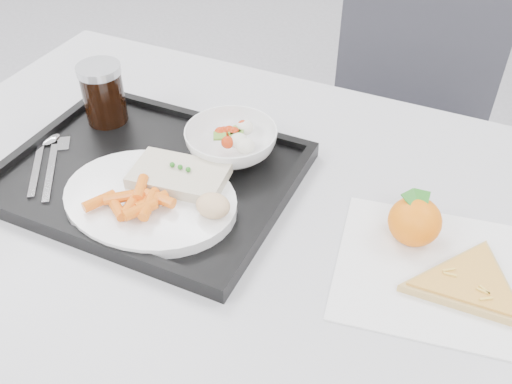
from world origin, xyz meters
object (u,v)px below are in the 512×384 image
object	(u,v)px
chair	(402,112)
table	(238,233)
salad_bowl	(231,142)
dinner_plate	(150,200)
tray	(150,175)
tangerine	(415,221)
cola_glass	(103,93)
pizza_slice	(470,284)

from	to	relation	value
chair	table	bearing A→B (deg)	-99.64
table	salad_bowl	size ratio (longest dim) A/B	7.89
dinner_plate	salad_bowl	bearing A→B (deg)	72.14
chair	dinner_plate	xyz separation A→B (m)	(-0.23, -0.78, 0.24)
chair	dinner_plate	size ratio (longest dim) A/B	3.44
tray	tangerine	world-z (taller)	tangerine
cola_glass	tangerine	distance (m)	0.57
tray	dinner_plate	distance (m)	0.08
salad_bowl	chair	bearing A→B (deg)	74.06
chair	tangerine	bearing A→B (deg)	-78.10
salad_bowl	cola_glass	bearing A→B (deg)	-179.40
cola_glass	pizza_slice	size ratio (longest dim) A/B	0.41
tangerine	pizza_slice	bearing A→B (deg)	-33.64
table	chair	bearing A→B (deg)	80.36
salad_bowl	tangerine	size ratio (longest dim) A/B	1.57
tray	cola_glass	size ratio (longest dim) A/B	4.17
tray	dinner_plate	world-z (taller)	dinner_plate
dinner_plate	cola_glass	distance (m)	0.26
chair	salad_bowl	distance (m)	0.69
chair	cola_glass	size ratio (longest dim) A/B	8.61
tray	tangerine	bearing A→B (deg)	6.03
table	cola_glass	size ratio (longest dim) A/B	11.11
table	tray	bearing A→B (deg)	-176.83
cola_glass	dinner_plate	bearing A→B (deg)	-39.68
salad_bowl	tangerine	bearing A→B (deg)	-10.26
table	tangerine	world-z (taller)	tangerine
chair	dinner_plate	world-z (taller)	chair
table	salad_bowl	distance (m)	0.15
table	pizza_slice	world-z (taller)	pizza_slice
table	cola_glass	distance (m)	0.35
dinner_plate	chair	bearing A→B (deg)	73.65
chair	salad_bowl	size ratio (longest dim) A/B	6.11
cola_glass	chair	bearing A→B (deg)	55.52
tray	salad_bowl	size ratio (longest dim) A/B	2.96
table	dinner_plate	xyz separation A→B (m)	(-0.11, -0.07, 0.09)
tangerine	pizza_slice	distance (m)	0.11
salad_bowl	tangerine	world-z (taller)	tangerine
dinner_plate	pizza_slice	xyz separation A→B (m)	(0.46, 0.05, -0.01)
dinner_plate	tangerine	bearing A→B (deg)	16.16
table	chair	xyz separation A→B (m)	(0.12, 0.71, -0.15)
chair	tray	xyz separation A→B (m)	(-0.27, -0.72, 0.22)
cola_glass	tangerine	world-z (taller)	cola_glass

